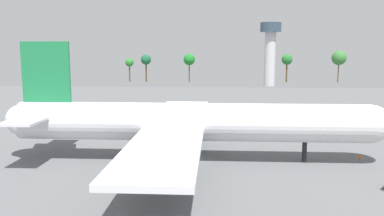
{
  "coord_description": "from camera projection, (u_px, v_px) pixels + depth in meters",
  "views": [
    {
      "loc": [
        3.56,
        -59.02,
        17.03
      ],
      "look_at": [
        0.0,
        0.0,
        8.16
      ],
      "focal_mm": 37.0,
      "sensor_mm": 36.0,
      "label": 1
    }
  ],
  "objects": [
    {
      "name": "safety_cone_nose",
      "position": [
        360.0,
        156.0,
        62.11
      ],
      "size": [
        0.55,
        0.55,
        0.78
      ],
      "primitive_type": "cone",
      "color": "orange",
      "rests_on": "ground_plane"
    },
    {
      "name": "control_tower",
      "position": [
        270.0,
        47.0,
        180.29
      ],
      "size": [
        9.52,
        9.52,
        28.83
      ],
      "color": "silver",
      "rests_on": "ground_plane"
    },
    {
      "name": "ground_plane",
      "position": [
        192.0,
        160.0,
        61.0
      ],
      "size": [
        234.13,
        234.13,
        0.0
      ],
      "primitive_type": "plane",
      "color": "slate"
    },
    {
      "name": "tree_line_backdrop",
      "position": [
        250.0,
        59.0,
        202.83
      ],
      "size": [
        113.31,
        7.25,
        16.07
      ],
      "color": "#51381E",
      "rests_on": "ground_plane"
    },
    {
      "name": "cargo_airplane",
      "position": [
        190.0,
        123.0,
        60.14
      ],
      "size": [
        58.53,
        54.38,
        18.13
      ],
      "color": "silver",
      "rests_on": "ground_plane"
    }
  ]
}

